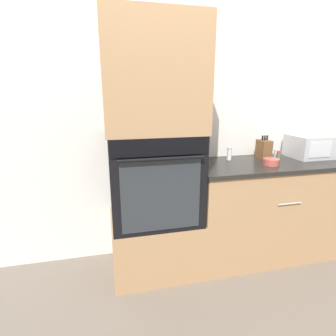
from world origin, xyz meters
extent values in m
plane|color=#6B6056|center=(0.00, 0.00, 0.00)|extent=(12.00, 12.00, 0.00)
cube|color=silver|center=(0.00, 0.63, 1.25)|extent=(8.00, 0.05, 2.50)
cube|color=#A87F56|center=(-0.37, 0.30, 0.25)|extent=(0.75, 0.60, 0.50)
cube|color=black|center=(-0.37, 0.30, 0.87)|extent=(0.72, 0.59, 0.74)
cube|color=black|center=(-0.37, 0.00, 1.18)|extent=(0.69, 0.01, 0.13)
cube|color=#3FBFF2|center=(-0.37, 0.00, 1.18)|extent=(0.09, 0.00, 0.03)
cube|color=#282D33|center=(-0.37, 0.00, 0.82)|extent=(0.59, 0.01, 0.56)
cylinder|color=black|center=(-0.37, -0.03, 1.10)|extent=(0.61, 0.02, 0.02)
cube|color=#A87F56|center=(-0.37, 0.30, 1.65)|extent=(0.75, 0.60, 0.83)
cube|color=#A87F56|center=(0.72, 0.30, 0.45)|extent=(1.44, 0.60, 0.90)
cube|color=black|center=(0.72, 0.30, 0.92)|extent=(1.46, 0.63, 0.03)
cylinder|color=#B7B7BC|center=(0.72, -0.01, 0.65)|extent=(0.22, 0.01, 0.01)
cube|color=#B2B5BA|center=(1.19, 0.38, 1.04)|extent=(0.37, 0.32, 0.21)
cube|color=silver|center=(1.16, 0.22, 1.04)|extent=(0.23, 0.01, 0.15)
cube|color=brown|center=(0.72, 0.43, 1.02)|extent=(0.10, 0.14, 0.18)
cylinder|color=black|center=(0.69, 0.43, 1.14)|extent=(0.02, 0.02, 0.04)
cylinder|color=black|center=(0.72, 0.43, 1.14)|extent=(0.02, 0.02, 0.04)
cylinder|color=black|center=(0.74, 0.43, 1.14)|extent=(0.02, 0.02, 0.04)
cylinder|color=#B24C42|center=(0.65, 0.20, 0.96)|extent=(0.14, 0.14, 0.06)
cylinder|color=silver|center=(0.37, 0.45, 0.98)|extent=(0.04, 0.04, 0.09)
cylinder|color=#B7B7BC|center=(0.37, 0.45, 1.04)|extent=(0.04, 0.04, 0.03)
cylinder|color=silver|center=(0.86, 0.43, 0.97)|extent=(0.05, 0.05, 0.06)
cylinder|color=#B7B7BC|center=(0.86, 0.43, 1.01)|extent=(0.05, 0.05, 0.02)
cylinder|color=brown|center=(0.75, 0.54, 0.96)|extent=(0.04, 0.04, 0.05)
cylinder|color=black|center=(0.75, 0.54, 0.99)|extent=(0.04, 0.04, 0.01)
cylinder|color=#427047|center=(0.83, 0.35, 0.97)|extent=(0.04, 0.04, 0.06)
cylinder|color=red|center=(0.83, 0.35, 1.01)|extent=(0.04, 0.04, 0.02)
camera|label=1|loc=(-0.73, -1.76, 1.53)|focal=28.00mm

